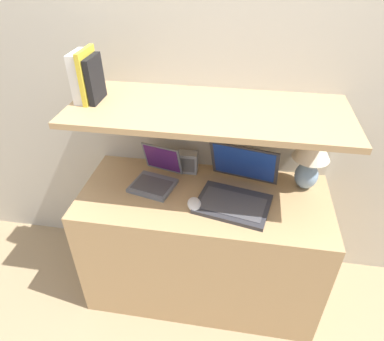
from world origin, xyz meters
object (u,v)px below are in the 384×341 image
object	(u,v)px
book_yellow	(88,76)
table_lamp	(312,153)
book_black	(95,79)
laptop_large	(237,190)
laptop_small	(156,176)
computer_mouse	(194,204)
book_white	(81,77)
router_box	(187,162)

from	to	relation	value
book_yellow	table_lamp	bearing A→B (deg)	4.86
table_lamp	book_black	world-z (taller)	book_black
laptop_large	book_yellow	xyz separation A→B (m)	(-0.71, 0.07, 0.51)
laptop_large	laptop_small	size ratio (longest dim) A/B	1.47
table_lamp	computer_mouse	size ratio (longest dim) A/B	3.00
computer_mouse	book_black	size ratio (longest dim) A/B	0.54
computer_mouse	book_white	distance (m)	0.79
laptop_large	router_box	xyz separation A→B (m)	(-0.28, 0.20, 0.01)
table_lamp	router_box	xyz separation A→B (m)	(-0.63, 0.04, -0.15)
book_white	book_yellow	bearing A→B (deg)	-0.00
router_box	book_white	distance (m)	0.70
laptop_small	computer_mouse	world-z (taller)	laptop_small
table_lamp	laptop_large	world-z (taller)	table_lamp
laptop_large	laptop_small	world-z (taller)	laptop_large
laptop_small	book_white	world-z (taller)	book_white
book_yellow	laptop_small	bearing A→B (deg)	-0.97
book_white	book_yellow	xyz separation A→B (m)	(0.04, -0.00, 0.01)
laptop_large	book_white	bearing A→B (deg)	174.98
router_box	book_black	world-z (taller)	book_black
book_white	laptop_small	bearing A→B (deg)	-0.86
laptop_large	book_black	bearing A→B (deg)	174.49
computer_mouse	book_white	xyz separation A→B (m)	(-0.55, 0.16, 0.54)
computer_mouse	router_box	bearing A→B (deg)	106.28
laptop_small	book_black	xyz separation A→B (m)	(-0.25, 0.00, 0.51)
table_lamp	book_yellow	bearing A→B (deg)	-175.14
router_box	book_white	size ratio (longest dim) A/B	0.54
laptop_small	book_white	bearing A→B (deg)	179.14
book_black	book_yellow	bearing A→B (deg)	180.00
table_lamp	router_box	size ratio (longest dim) A/B	2.78
table_lamp	laptop_small	size ratio (longest dim) A/B	1.18
laptop_small	table_lamp	bearing A→B (deg)	6.97
router_box	laptop_small	bearing A→B (deg)	-136.76
book_black	table_lamp	bearing A→B (deg)	5.00
laptop_small	book_black	size ratio (longest dim) A/B	1.38
book_white	book_yellow	size ratio (longest dim) A/B	0.94
router_box	book_black	distance (m)	0.65
computer_mouse	book_black	world-z (taller)	book_black
laptop_large	book_yellow	size ratio (longest dim) A/B	1.78
laptop_large	book_black	xyz separation A→B (m)	(-0.68, 0.07, 0.50)
router_box	book_yellow	distance (m)	0.68
laptop_large	computer_mouse	xyz separation A→B (m)	(-0.20, -0.10, -0.04)
router_box	computer_mouse	bearing A→B (deg)	-73.72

